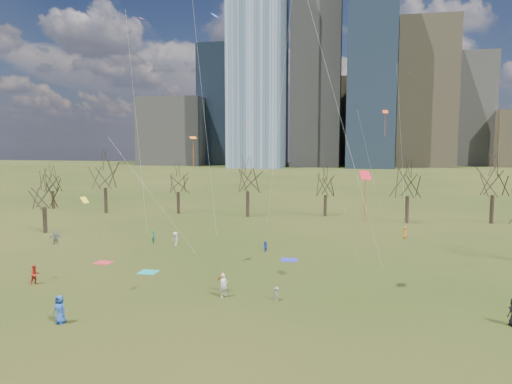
% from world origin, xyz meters
% --- Properties ---
extents(ground, '(500.00, 500.00, 0.00)m').
position_xyz_m(ground, '(0.00, 0.00, 0.00)').
color(ground, black).
rests_on(ground, ground).
extents(downtown_skyline, '(212.50, 78.00, 118.00)m').
position_xyz_m(downtown_skyline, '(-2.43, 210.64, 39.01)').
color(downtown_skyline, slate).
rests_on(downtown_skyline, ground).
extents(bare_tree_row, '(113.04, 29.80, 9.50)m').
position_xyz_m(bare_tree_row, '(-0.09, 37.22, 6.12)').
color(bare_tree_row, black).
rests_on(bare_tree_row, ground).
extents(blanket_teal, '(1.60, 1.50, 0.03)m').
position_xyz_m(blanket_teal, '(-9.00, 7.51, 0.01)').
color(blanket_teal, teal).
rests_on(blanket_teal, ground).
extents(blanket_navy, '(1.60, 1.50, 0.03)m').
position_xyz_m(blanket_navy, '(2.91, 14.34, 0.01)').
color(blanket_navy, '#262CB1').
rests_on(blanket_navy, ground).
extents(blanket_crimson, '(1.60, 1.50, 0.03)m').
position_xyz_m(blanket_crimson, '(-14.70, 9.72, 0.01)').
color(blanket_crimson, red).
rests_on(blanket_crimson, ground).
extents(person_0, '(0.99, 0.72, 1.86)m').
position_xyz_m(person_0, '(-9.51, -4.57, 0.93)').
color(person_0, '#24489D').
rests_on(person_0, ground).
extents(person_1, '(0.76, 0.78, 1.81)m').
position_xyz_m(person_1, '(-0.53, 2.38, 0.91)').
color(person_1, silver).
rests_on(person_1, ground).
extents(person_2, '(0.94, 1.00, 1.62)m').
position_xyz_m(person_2, '(-16.60, 2.36, 0.81)').
color(person_2, '#9F2216').
rests_on(person_2, ground).
extents(person_3, '(0.62, 0.77, 1.04)m').
position_xyz_m(person_3, '(3.47, 2.43, 0.52)').
color(person_3, slate).
rests_on(person_3, ground).
extents(person_4, '(0.97, 0.54, 1.56)m').
position_xyz_m(person_4, '(-0.97, 3.67, 0.78)').
color(person_4, orange).
rests_on(person_4, ground).
extents(person_8, '(0.73, 0.72, 1.19)m').
position_xyz_m(person_8, '(-0.02, 17.05, 0.60)').
color(person_8, '#2A3AB8').
rests_on(person_8, ground).
extents(person_9, '(1.12, 1.08, 1.53)m').
position_xyz_m(person_9, '(-10.68, 18.35, 0.77)').
color(person_9, silver).
rests_on(person_9, ground).
extents(person_11, '(1.55, 1.03, 1.61)m').
position_xyz_m(person_11, '(-24.42, 16.18, 0.80)').
color(person_11, slate).
rests_on(person_11, ground).
extents(person_12, '(0.51, 0.73, 1.42)m').
position_xyz_m(person_12, '(15.43, 27.64, 0.71)').
color(person_12, '#CC6916').
rests_on(person_12, ground).
extents(person_13, '(0.64, 0.66, 1.53)m').
position_xyz_m(person_13, '(-13.51, 18.77, 0.76)').
color(person_13, '#1A7556').
rests_on(person_13, ground).
extents(kites_airborne, '(43.71, 39.17, 30.72)m').
position_xyz_m(kites_airborne, '(6.03, 17.04, 13.59)').
color(kites_airborne, '#DB5E12').
rests_on(kites_airborne, ground).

